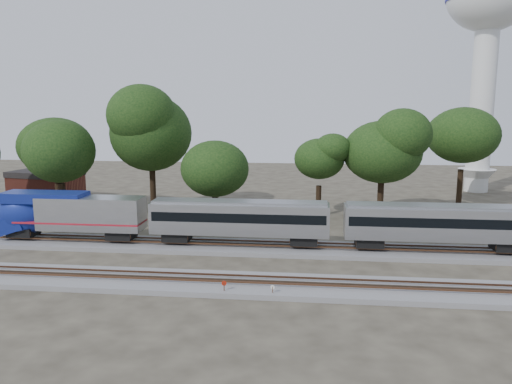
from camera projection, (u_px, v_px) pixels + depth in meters
The scene contains 15 objects.
ground at pixel (208, 269), 41.94m from camera, with size 160.00×160.00×0.00m, color #383328.
track_far at pixel (221, 247), 47.79m from camera, with size 160.00×5.00×0.73m.
track_near at pixel (197, 283), 37.99m from camera, with size 160.00×5.00×0.73m.
switch_stand_red at pixel (224, 286), 35.76m from camera, with size 0.36×0.07×1.14m.
switch_stand_white at pixel (273, 290), 35.36m from camera, with size 0.31×0.09×0.98m.
switch_lever at pixel (281, 297), 35.34m from camera, with size 0.50×0.30×0.30m, color #512D19.
water_tower at pixel (488, 21), 75.87m from camera, with size 12.80×12.80×35.44m.
brick_building at pixel (46, 185), 72.14m from camera, with size 10.11×7.99×4.35m.
tree_1 at pixel (56, 147), 61.74m from camera, with size 8.72×8.72×12.30m.
tree_2 at pixel (59, 152), 58.53m from camera, with size 8.40×8.40×11.84m.
tree_3 at pixel (151, 133), 62.17m from camera, with size 10.33×10.33×14.57m.
tree_4 at pixel (215, 169), 55.78m from camera, with size 6.70×6.70×9.45m.
tree_5 at pixel (319, 159), 60.57m from camera, with size 7.30×7.30×10.30m.
tree_6 at pixel (382, 152), 59.65m from camera, with size 8.22×8.22×11.59m.
tree_7 at pixel (463, 135), 65.09m from camera, with size 9.91×9.91×13.97m.
Camera 1 is at (8.44, -39.56, 13.46)m, focal length 35.00 mm.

